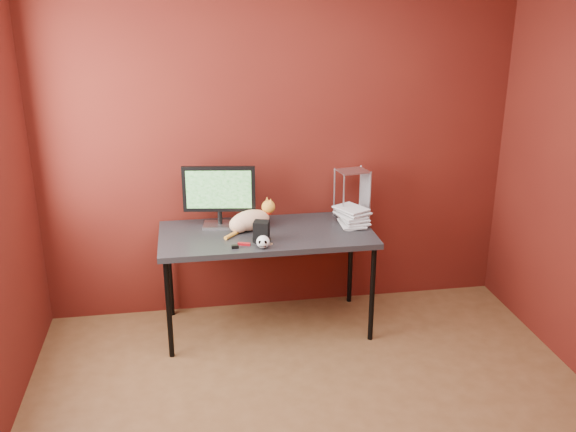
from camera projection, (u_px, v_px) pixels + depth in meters
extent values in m
cube|color=#4E130E|center=(279.00, 143.00, 4.70)|extent=(3.50, 0.02, 2.60)
cube|color=black|center=(267.00, 235.00, 4.52)|extent=(1.50, 0.70, 0.04)
cylinder|color=black|center=(169.00, 310.00, 4.26)|extent=(0.04, 0.04, 0.71)
cylinder|color=black|center=(372.00, 294.00, 4.47)|extent=(0.04, 0.04, 0.71)
cylinder|color=black|center=(170.00, 272.00, 4.82)|extent=(0.04, 0.04, 0.71)
cylinder|color=black|center=(350.00, 260.00, 5.03)|extent=(0.04, 0.04, 0.71)
cube|color=silver|center=(220.00, 225.00, 4.63)|extent=(0.26, 0.20, 0.02)
cylinder|color=black|center=(220.00, 217.00, 4.61)|extent=(0.03, 0.03, 0.10)
cube|color=black|center=(219.00, 189.00, 4.54)|extent=(0.51, 0.11, 0.33)
cube|color=#155217|center=(219.00, 189.00, 4.54)|extent=(0.46, 0.07, 0.28)
ellipsoid|color=orange|center=(250.00, 220.00, 4.54)|extent=(0.34, 0.27, 0.14)
ellipsoid|color=orange|center=(239.00, 224.00, 4.49)|extent=(0.19, 0.18, 0.12)
sphere|color=white|center=(261.00, 221.00, 4.59)|extent=(0.10, 0.10, 0.10)
sphere|color=orange|center=(268.00, 207.00, 4.59)|extent=(0.10, 0.10, 0.10)
cone|color=orange|center=(271.00, 201.00, 4.56)|extent=(0.03, 0.03, 0.04)
cone|color=orange|center=(267.00, 199.00, 4.60)|extent=(0.03, 0.03, 0.04)
cylinder|color=red|center=(267.00, 212.00, 4.60)|extent=(0.07, 0.07, 0.01)
cylinder|color=orange|center=(232.00, 235.00, 4.43)|extent=(0.13, 0.14, 0.03)
ellipsoid|color=white|center=(263.00, 242.00, 4.22)|extent=(0.09, 0.09, 0.09)
ellipsoid|color=black|center=(261.00, 243.00, 4.18)|extent=(0.02, 0.01, 0.03)
ellipsoid|color=black|center=(266.00, 242.00, 4.19)|extent=(0.02, 0.01, 0.03)
cube|color=black|center=(264.00, 246.00, 4.19)|extent=(0.05, 0.01, 0.00)
cylinder|color=black|center=(262.00, 240.00, 4.35)|extent=(0.12, 0.12, 0.02)
cube|color=black|center=(261.00, 230.00, 4.33)|extent=(0.12, 0.12, 0.12)
imported|color=beige|center=(342.00, 210.00, 4.60)|extent=(0.18, 0.24, 0.23)
imported|color=beige|center=(343.00, 179.00, 4.53)|extent=(0.19, 0.24, 0.23)
imported|color=beige|center=(344.00, 147.00, 4.45)|extent=(0.21, 0.26, 0.23)
imported|color=beige|center=(345.00, 114.00, 4.37)|extent=(0.23, 0.27, 0.23)
imported|color=beige|center=(346.00, 80.00, 4.29)|extent=(0.25, 0.28, 0.23)
imported|color=beige|center=(347.00, 44.00, 4.21)|extent=(0.26, 0.29, 0.23)
cylinder|color=silver|center=(341.00, 198.00, 4.65)|extent=(0.01, 0.01, 0.37)
cylinder|color=silver|center=(369.00, 197.00, 4.69)|extent=(0.01, 0.01, 0.37)
cylinder|color=silver|center=(335.00, 191.00, 4.82)|extent=(0.01, 0.01, 0.37)
cylinder|color=silver|center=(363.00, 190.00, 4.85)|extent=(0.01, 0.01, 0.37)
cube|color=silver|center=(351.00, 216.00, 4.81)|extent=(0.24, 0.21, 0.01)
cube|color=silver|center=(353.00, 171.00, 4.69)|extent=(0.24, 0.21, 0.01)
cube|color=maroon|center=(244.00, 244.00, 4.28)|extent=(0.09, 0.05, 0.02)
cube|color=black|center=(235.00, 247.00, 4.23)|extent=(0.05, 0.03, 0.02)
cylinder|color=silver|center=(269.00, 244.00, 4.30)|extent=(0.05, 0.05, 0.00)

